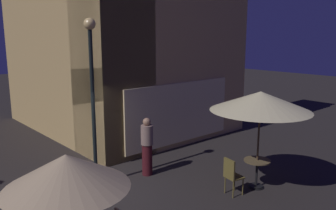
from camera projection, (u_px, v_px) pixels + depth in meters
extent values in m
plane|color=#292423|center=(94.00, 194.00, 8.69)|extent=(60.00, 60.00, 0.00)
cube|color=tan|center=(168.00, 29.00, 12.50)|extent=(6.70, 1.97, 8.21)
cube|color=tan|center=(66.00, 30.00, 13.35)|extent=(1.97, 8.46, 8.21)
cube|color=beige|center=(180.00, 113.00, 12.10)|extent=(4.69, 0.08, 2.10)
cylinder|color=black|center=(93.00, 110.00, 8.85)|extent=(0.10, 0.10, 4.09)
sphere|color=#F6C97B|center=(90.00, 24.00, 8.43)|extent=(0.29, 0.29, 0.29)
cylinder|color=black|center=(256.00, 187.00, 9.08)|extent=(0.40, 0.40, 0.03)
cylinder|color=black|center=(256.00, 174.00, 9.01)|extent=(0.06, 0.06, 0.72)
cylinder|color=brown|center=(257.00, 161.00, 8.94)|extent=(0.68, 0.68, 0.03)
cylinder|color=black|center=(256.00, 186.00, 9.08)|extent=(0.36, 0.36, 0.06)
cylinder|color=#4B3724|center=(258.00, 142.00, 8.84)|extent=(0.05, 0.05, 2.49)
cone|color=beige|center=(260.00, 101.00, 8.63)|extent=(2.51, 2.51, 0.49)
cone|color=tan|center=(66.00, 171.00, 5.20)|extent=(1.92, 1.92, 0.53)
cylinder|color=brown|center=(234.00, 182.00, 8.87)|extent=(0.03, 0.03, 0.44)
cylinder|color=brown|center=(243.00, 187.00, 8.61)|extent=(0.03, 0.03, 0.44)
cylinder|color=brown|center=(225.00, 185.00, 8.72)|extent=(0.03, 0.03, 0.44)
cylinder|color=brown|center=(233.00, 189.00, 8.46)|extent=(0.03, 0.03, 0.44)
cube|color=brown|center=(234.00, 177.00, 8.62)|extent=(0.45, 0.45, 0.04)
cube|color=brown|center=(229.00, 169.00, 8.48)|extent=(0.11, 0.39, 0.47)
cylinder|color=#451319|center=(147.00, 160.00, 9.83)|extent=(0.29, 0.29, 0.90)
cylinder|color=#81655C|center=(147.00, 135.00, 9.69)|extent=(0.34, 0.34, 0.55)
sphere|color=#906851|center=(147.00, 122.00, 9.62)|extent=(0.22, 0.22, 0.22)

